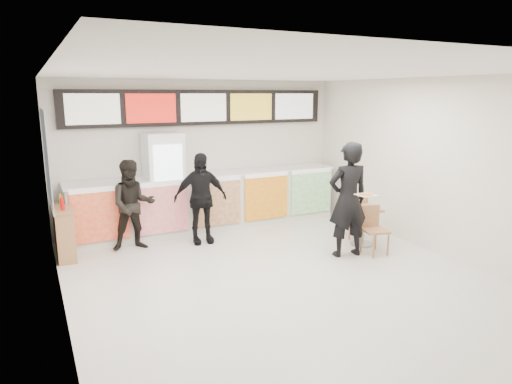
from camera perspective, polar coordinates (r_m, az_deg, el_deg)
floor at (r=6.87m, az=3.86°, el=-11.16°), size 7.00×7.00×0.00m
ceiling at (r=6.32m, az=4.26°, el=14.70°), size 7.00×7.00×0.00m
wall_back at (r=9.57m, az=-6.71°, el=4.77°), size 6.00×0.00×6.00m
wall_left at (r=5.56m, az=-23.62°, el=-1.50°), size 0.00×7.00×7.00m
wall_right at (r=8.35m, az=22.10°, el=2.88°), size 0.00×7.00×7.00m
service_counter at (r=9.36m, az=-5.71°, el=-1.15°), size 5.56×0.77×1.14m
menu_board at (r=9.41m, az=-6.67°, el=10.45°), size 5.50×0.14×0.70m
drinks_fridge at (r=9.00m, az=-11.37°, el=0.93°), size 0.70×0.67×2.00m
mirror_panel at (r=7.94m, az=-24.75°, el=4.05°), size 0.01×2.00×1.50m
customer_main at (r=7.80m, az=11.42°, el=-0.96°), size 0.77×0.56×1.95m
customer_left at (r=8.29m, az=-15.14°, el=-1.60°), size 0.83×0.68×1.61m
customer_mid at (r=8.42m, az=-6.96°, el=-0.79°), size 1.02×0.49×1.69m
pizza_slice at (r=7.43m, az=13.61°, el=-0.31°), size 0.36×0.36×0.02m
cafe_table at (r=8.54m, az=13.22°, el=-3.30°), size 0.76×1.48×0.84m
condiment_ledge at (r=8.29m, az=-22.82°, el=-4.68°), size 0.32×0.79×1.05m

